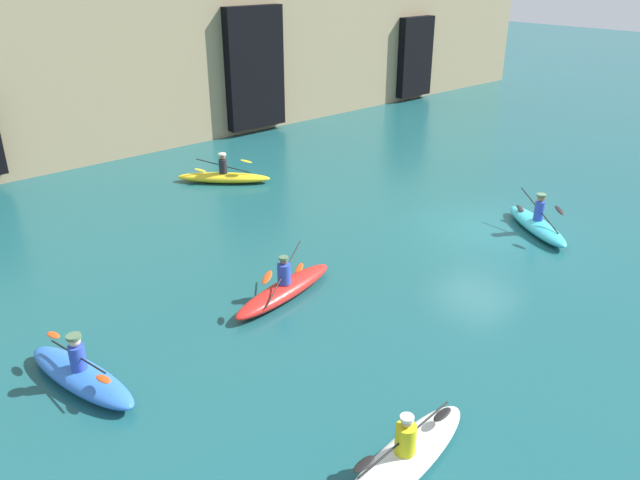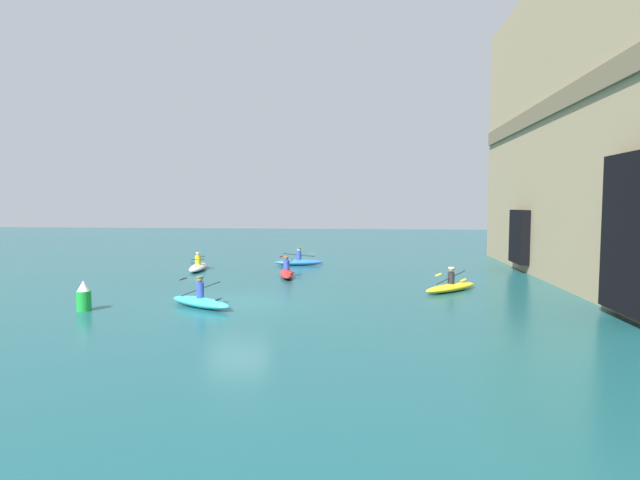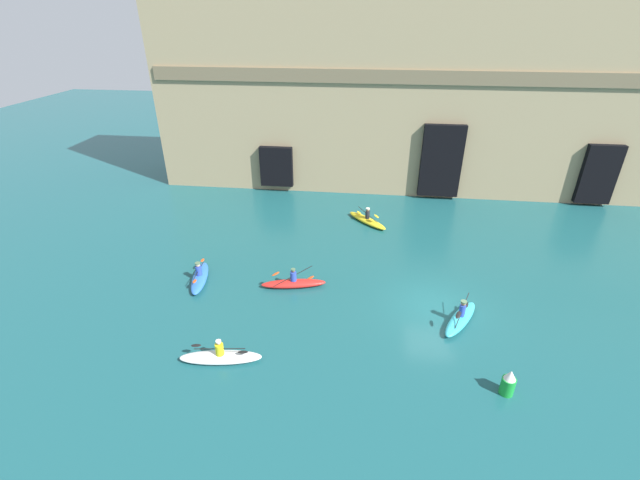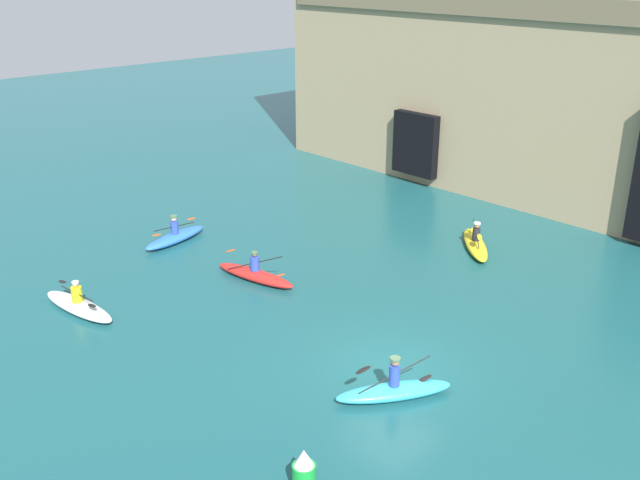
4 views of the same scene
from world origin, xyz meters
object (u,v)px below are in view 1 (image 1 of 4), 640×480
at_px(kayak_red, 284,289).
at_px(kayak_yellow, 224,177).
at_px(kayak_cyan, 537,224).
at_px(kayak_white, 404,458).
at_px(kayak_blue, 81,375).

xyz_separation_m(kayak_red, kayak_yellow, (3.71, 8.34, -0.02)).
xyz_separation_m(kayak_red, kayak_cyan, (8.38, -1.95, 0.00)).
bearing_deg(kayak_white, kayak_yellow, -120.33).
height_order(kayak_white, kayak_cyan, kayak_cyan).
bearing_deg(kayak_cyan, kayak_white, 140.63).
bearing_deg(kayak_white, kayak_blue, -69.58).
relative_size(kayak_red, kayak_blue, 1.08).
xyz_separation_m(kayak_white, kayak_blue, (-3.10, 5.72, 0.02)).
bearing_deg(kayak_cyan, kayak_blue, 112.57).
distance_m(kayak_cyan, kayak_blue, 13.70).
bearing_deg(kayak_yellow, kayak_blue, 88.42).
bearing_deg(kayak_blue, kayak_red, -100.77).
relative_size(kayak_white, kayak_blue, 1.09).
relative_size(kayak_cyan, kayak_blue, 0.96).
xyz_separation_m(kayak_white, kayak_cyan, (10.46, 3.85, 0.02)).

